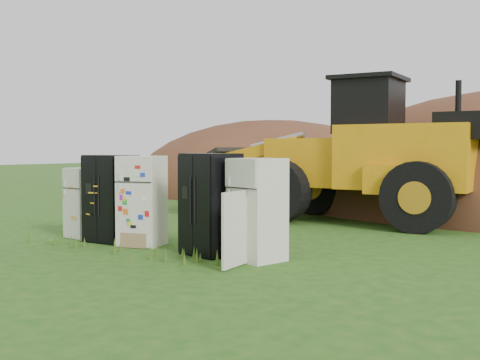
{
  "coord_description": "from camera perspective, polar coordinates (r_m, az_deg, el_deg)",
  "views": [
    {
      "loc": [
        8.44,
        -9.03,
        2.05
      ],
      "look_at": [
        0.5,
        2.0,
        1.33
      ],
      "focal_mm": 45.0,
      "sensor_mm": 36.0,
      "label": 1
    }
  ],
  "objects": [
    {
      "name": "ground",
      "position": [
        12.53,
        -7.26,
        -6.43
      ],
      "size": [
        120.0,
        120.0,
        0.0
      ],
      "primitive_type": "plane",
      "color": "#1C4D14",
      "rests_on": "ground"
    },
    {
      "name": "fridge_leftmost",
      "position": [
        14.21,
        -14.48,
        -2.12
      ],
      "size": [
        0.77,
        0.75,
        1.61
      ],
      "primitive_type": null,
      "rotation": [
        0.0,
        0.0,
        -0.1
      ],
      "color": "white",
      "rests_on": "ground"
    },
    {
      "name": "fridge_black_side",
      "position": [
        13.49,
        -12.12,
        -1.72
      ],
      "size": [
        1.04,
        0.84,
        1.91
      ],
      "primitive_type": null,
      "rotation": [
        0.0,
        0.0,
        0.05
      ],
      "color": "black",
      "rests_on": "ground"
    },
    {
      "name": "fridge_sticker",
      "position": [
        12.86,
        -9.27,
        -1.95
      ],
      "size": [
        1.05,
        1.01,
        1.89
      ],
      "primitive_type": null,
      "rotation": [
        0.0,
        0.0,
        0.33
      ],
      "color": "silver",
      "rests_on": "ground"
    },
    {
      "name": "fridge_black_right",
      "position": [
        11.57,
        -2.77,
        -2.31
      ],
      "size": [
        1.12,
        0.99,
        1.96
      ],
      "primitive_type": null,
      "rotation": [
        0.0,
        0.0,
        -0.19
      ],
      "color": "black",
      "rests_on": "ground"
    },
    {
      "name": "fridge_open_door",
      "position": [
        10.96,
        1.66,
        -2.82
      ],
      "size": [
        1.0,
        0.96,
        1.87
      ],
      "primitive_type": null,
      "rotation": [
        0.0,
        0.0,
        -0.23
      ],
      "color": "white",
      "rests_on": "ground"
    },
    {
      "name": "wheel_loader",
      "position": [
        17.25,
        8.89,
        2.82
      ],
      "size": [
        8.58,
        4.16,
        4.01
      ],
      "primitive_type": null,
      "rotation": [
        0.0,
        0.0,
        0.1
      ],
      "color": "orange",
      "rests_on": "ground"
    },
    {
      "name": "dirt_mound_left",
      "position": [
        27.61,
        2.72,
        -1.26
      ],
      "size": [
        14.27,
        10.7,
        6.71
      ],
      "primitive_type": "ellipsoid",
      "color": "#4C2818",
      "rests_on": "ground"
    }
  ]
}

